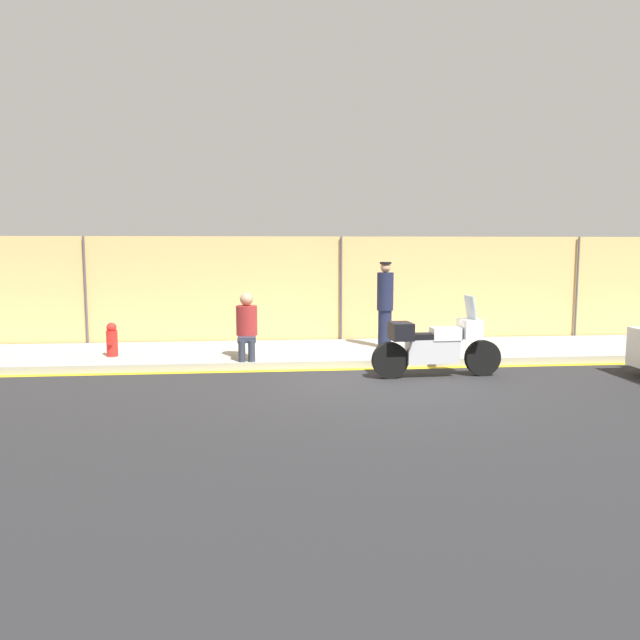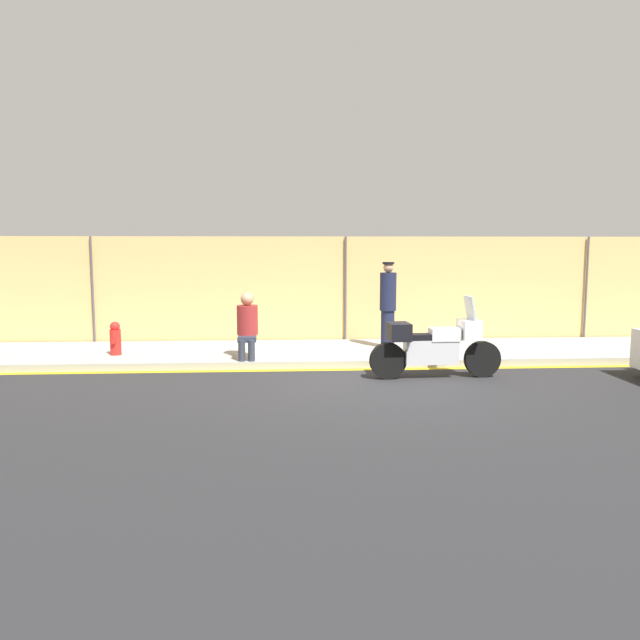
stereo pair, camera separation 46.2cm
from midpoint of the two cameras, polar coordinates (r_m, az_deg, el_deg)
name	(u,v)px [view 2 (the right image)]	position (r m, az deg, el deg)	size (l,w,h in m)	color
ground_plane	(369,383)	(10.62, 5.78, -5.74)	(120.00, 120.00, 0.00)	#262628
sidewalk	(352,352)	(13.13, 3.94, -2.97)	(42.30, 2.74, 0.14)	#9E9E99
curb_paint_stripe	(361,369)	(11.72, 4.87, -4.51)	(42.30, 0.18, 0.01)	gold
storefront_fence	(345,291)	(14.43, 3.22, 2.64)	(40.18, 0.17, 2.51)	#E5B26B
motorcycle	(434,345)	(11.07, 11.60, -2.30)	(2.33, 0.55, 1.44)	black
officer_standing	(388,304)	(13.23, 7.22, 1.48)	(0.35, 0.35, 1.82)	#191E38
person_seated_on_curb	(247,322)	(12.01, -5.58, -0.22)	(0.40, 0.67, 1.27)	#2D3342
fire_hydrant	(115,339)	(12.92, -17.23, -1.63)	(0.21, 0.27, 0.67)	red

